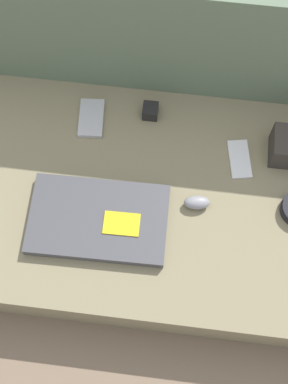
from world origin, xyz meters
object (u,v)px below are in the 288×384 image
laptop (99,219)px  charger_brick (150,111)px  phone_black (91,118)px  computer_mouse (197,203)px  phone_silver (240,159)px

laptop → charger_brick: (0.09, 0.33, 0.00)m
phone_black → computer_mouse: bearing=-39.9°
laptop → phone_black: 0.30m
laptop → charger_brick: charger_brick is taller
laptop → charger_brick: size_ratio=8.01×
computer_mouse → phone_silver: 0.18m
charger_brick → computer_mouse: bearing=-59.4°
laptop → charger_brick: 0.34m
charger_brick → phone_silver: bearing=-23.6°
phone_silver → phone_black: 0.42m
laptop → phone_black: laptop is taller
laptop → computer_mouse: size_ratio=5.00×
computer_mouse → phone_black: size_ratio=0.58×
phone_silver → charger_brick: size_ratio=2.70×
phone_black → phone_silver: bearing=-15.0°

